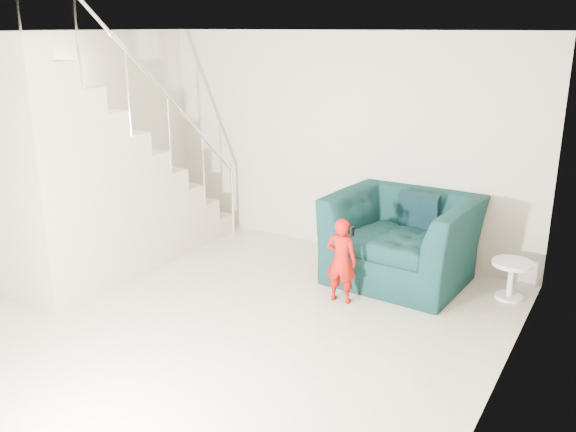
{
  "coord_description": "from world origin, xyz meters",
  "views": [
    {
      "loc": [
        3.23,
        -4.02,
        2.74
      ],
      "look_at": [
        0.15,
        1.2,
        0.85
      ],
      "focal_mm": 38.0,
      "sensor_mm": 36.0,
      "label": 1
    }
  ],
  "objects_px": {
    "toddler": "(341,260)",
    "staircase": "(94,194)",
    "armchair": "(402,239)",
    "side_table": "(511,274)"
  },
  "relations": [
    {
      "from": "armchair",
      "to": "side_table",
      "type": "xyz_separation_m",
      "value": [
        1.17,
        0.1,
        -0.21
      ]
    },
    {
      "from": "armchair",
      "to": "toddler",
      "type": "xyz_separation_m",
      "value": [
        -0.33,
        -0.86,
        -0.03
      ]
    },
    {
      "from": "staircase",
      "to": "armchair",
      "type": "bearing_deg",
      "value": 27.08
    },
    {
      "from": "armchair",
      "to": "side_table",
      "type": "distance_m",
      "value": 1.19
    },
    {
      "from": "armchair",
      "to": "toddler",
      "type": "bearing_deg",
      "value": -107.32
    },
    {
      "from": "side_table",
      "to": "staircase",
      "type": "distance_m",
      "value": 4.62
    },
    {
      "from": "armchair",
      "to": "toddler",
      "type": "distance_m",
      "value": 0.92
    },
    {
      "from": "toddler",
      "to": "staircase",
      "type": "relative_size",
      "value": 0.25
    },
    {
      "from": "armchair",
      "to": "staircase",
      "type": "height_order",
      "value": "staircase"
    },
    {
      "from": "toddler",
      "to": "side_table",
      "type": "xyz_separation_m",
      "value": [
        1.5,
        0.96,
        -0.17
      ]
    }
  ]
}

